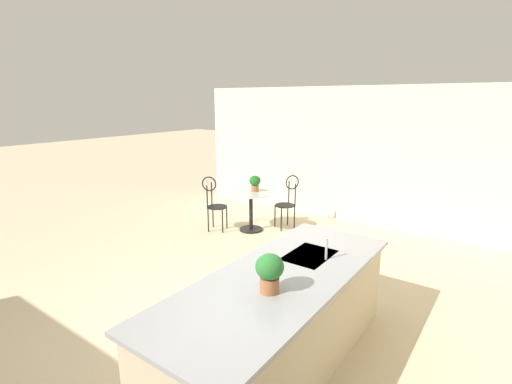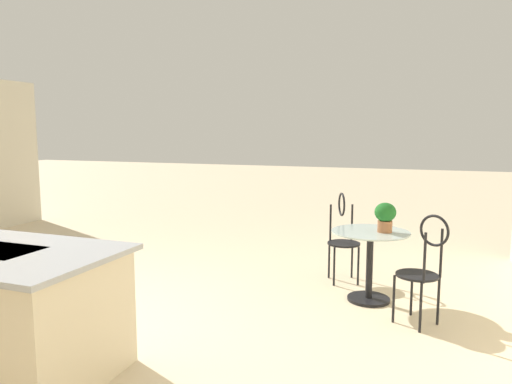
% 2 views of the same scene
% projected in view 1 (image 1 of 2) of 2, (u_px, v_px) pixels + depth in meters
% --- Properties ---
extents(ground_plane, '(40.00, 40.00, 0.00)m').
position_uv_depth(ground_plane, '(230.00, 319.00, 4.27)').
color(ground_plane, beige).
extents(wall_left_window, '(0.12, 7.80, 2.70)m').
position_uv_depth(wall_left_window, '(367.00, 157.00, 7.30)').
color(wall_left_window, beige).
rests_on(wall_left_window, ground).
extents(kitchen_island, '(2.80, 1.06, 0.92)m').
position_uv_depth(kitchen_island, '(280.00, 321.00, 3.44)').
color(kitchen_island, beige).
rests_on(kitchen_island, ground).
extents(bistro_table, '(0.80, 0.80, 0.74)m').
position_uv_depth(bistro_table, '(251.00, 208.00, 7.07)').
color(bistro_table, black).
rests_on(bistro_table, ground).
extents(chair_near_window, '(0.50, 0.52, 1.04)m').
position_uv_depth(chair_near_window, '(214.00, 201.00, 7.07)').
color(chair_near_window, black).
rests_on(chair_near_window, ground).
extents(chair_by_island, '(0.52, 0.52, 1.04)m').
position_uv_depth(chair_by_island, '(288.00, 199.00, 7.18)').
color(chair_by_island, black).
rests_on(chair_by_island, ground).
extents(sink_faucet, '(0.02, 0.02, 0.22)m').
position_uv_depth(sink_faucet, '(326.00, 249.00, 3.63)').
color(sink_faucet, '#B2B5BA').
rests_on(sink_faucet, kitchen_island).
extents(potted_plant_on_table, '(0.22, 0.22, 0.30)m').
position_uv_depth(potted_plant_on_table, '(255.00, 182.00, 7.07)').
color(potted_plant_on_table, '#9E603D').
rests_on(potted_plant_on_table, bistro_table).
extents(potted_plant_counter_near, '(0.23, 0.23, 0.33)m').
position_uv_depth(potted_plant_counter_near, '(270.00, 271.00, 3.00)').
color(potted_plant_counter_near, '#9E603D').
rests_on(potted_plant_counter_near, kitchen_island).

